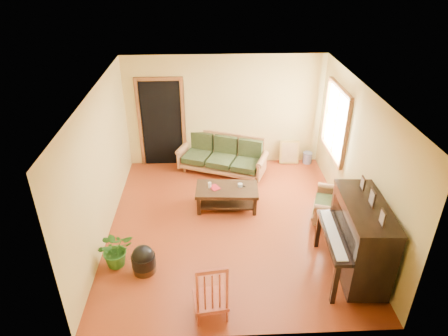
{
  "coord_description": "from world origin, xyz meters",
  "views": [
    {
      "loc": [
        -0.39,
        -6.1,
        4.62
      ],
      "look_at": [
        -0.11,
        0.2,
        1.1
      ],
      "focal_mm": 32.0,
      "sensor_mm": 36.0,
      "label": 1
    }
  ],
  "objects_px": {
    "armchair": "(333,202)",
    "footstool": "(144,262)",
    "piano": "(360,240)",
    "potted_plant": "(116,249)",
    "red_chair": "(210,287)",
    "sofa": "(222,156)",
    "ceramic_crock": "(307,158)",
    "coffee_table": "(227,197)"
  },
  "relations": [
    {
      "from": "coffee_table",
      "to": "piano",
      "type": "relative_size",
      "value": 0.83
    },
    {
      "from": "sofa",
      "to": "ceramic_crock",
      "type": "distance_m",
      "value": 2.14
    },
    {
      "from": "sofa",
      "to": "armchair",
      "type": "relative_size",
      "value": 2.41
    },
    {
      "from": "sofa",
      "to": "footstool",
      "type": "relative_size",
      "value": 5.14
    },
    {
      "from": "coffee_table",
      "to": "ceramic_crock",
      "type": "bearing_deg",
      "value": 41.14
    },
    {
      "from": "armchair",
      "to": "ceramic_crock",
      "type": "height_order",
      "value": "armchair"
    },
    {
      "from": "armchair",
      "to": "footstool",
      "type": "xyz_separation_m",
      "value": [
        -3.39,
        -1.24,
        -0.23
      ]
    },
    {
      "from": "coffee_table",
      "to": "potted_plant",
      "type": "height_order",
      "value": "potted_plant"
    },
    {
      "from": "armchair",
      "to": "piano",
      "type": "bearing_deg",
      "value": -71.68
    },
    {
      "from": "armchair",
      "to": "potted_plant",
      "type": "bearing_deg",
      "value": -145.76
    },
    {
      "from": "footstool",
      "to": "red_chair",
      "type": "relative_size",
      "value": 0.39
    },
    {
      "from": "sofa",
      "to": "coffee_table",
      "type": "distance_m",
      "value": 1.44
    },
    {
      "from": "piano",
      "to": "potted_plant",
      "type": "xyz_separation_m",
      "value": [
        -3.84,
        0.36,
        -0.33
      ]
    },
    {
      "from": "coffee_table",
      "to": "armchair",
      "type": "relative_size",
      "value": 1.49
    },
    {
      "from": "armchair",
      "to": "red_chair",
      "type": "bearing_deg",
      "value": -118.79
    },
    {
      "from": "red_chair",
      "to": "ceramic_crock",
      "type": "height_order",
      "value": "red_chair"
    },
    {
      "from": "ceramic_crock",
      "to": "coffee_table",
      "type": "bearing_deg",
      "value": -138.86
    },
    {
      "from": "red_chair",
      "to": "ceramic_crock",
      "type": "distance_m",
      "value": 5.06
    },
    {
      "from": "sofa",
      "to": "red_chair",
      "type": "distance_m",
      "value": 4.08
    },
    {
      "from": "footstool",
      "to": "potted_plant",
      "type": "relative_size",
      "value": 0.6
    },
    {
      "from": "sofa",
      "to": "footstool",
      "type": "height_order",
      "value": "sofa"
    },
    {
      "from": "red_chair",
      "to": "footstool",
      "type": "bearing_deg",
      "value": 132.05
    },
    {
      "from": "armchair",
      "to": "sofa",
      "type": "bearing_deg",
      "value": 154.87
    },
    {
      "from": "coffee_table",
      "to": "footstool",
      "type": "distance_m",
      "value": 2.27
    },
    {
      "from": "ceramic_crock",
      "to": "red_chair",
      "type": "bearing_deg",
      "value": -118.56
    },
    {
      "from": "footstool",
      "to": "potted_plant",
      "type": "height_order",
      "value": "potted_plant"
    },
    {
      "from": "sofa",
      "to": "red_chair",
      "type": "relative_size",
      "value": 1.99
    },
    {
      "from": "piano",
      "to": "ceramic_crock",
      "type": "relative_size",
      "value": 5.4
    },
    {
      "from": "piano",
      "to": "red_chair",
      "type": "height_order",
      "value": "piano"
    },
    {
      "from": "coffee_table",
      "to": "piano",
      "type": "distance_m",
      "value": 2.79
    },
    {
      "from": "red_chair",
      "to": "potted_plant",
      "type": "height_order",
      "value": "red_chair"
    },
    {
      "from": "armchair",
      "to": "red_chair",
      "type": "xyz_separation_m",
      "value": [
        -2.33,
        -2.13,
        0.09
      ]
    },
    {
      "from": "sofa",
      "to": "potted_plant",
      "type": "height_order",
      "value": "sofa"
    },
    {
      "from": "coffee_table",
      "to": "ceramic_crock",
      "type": "height_order",
      "value": "coffee_table"
    },
    {
      "from": "armchair",
      "to": "ceramic_crock",
      "type": "xyz_separation_m",
      "value": [
        0.08,
        2.3,
        -0.27
      ]
    },
    {
      "from": "piano",
      "to": "red_chair",
      "type": "distance_m",
      "value": 2.43
    },
    {
      "from": "armchair",
      "to": "footstool",
      "type": "relative_size",
      "value": 2.13
    },
    {
      "from": "sofa",
      "to": "ceramic_crock",
      "type": "height_order",
      "value": "sofa"
    },
    {
      "from": "piano",
      "to": "potted_plant",
      "type": "relative_size",
      "value": 2.32
    },
    {
      "from": "sofa",
      "to": "coffee_table",
      "type": "relative_size",
      "value": 1.62
    },
    {
      "from": "sofa",
      "to": "red_chair",
      "type": "bearing_deg",
      "value": -72.73
    },
    {
      "from": "armchair",
      "to": "ceramic_crock",
      "type": "relative_size",
      "value": 3.0
    }
  ]
}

